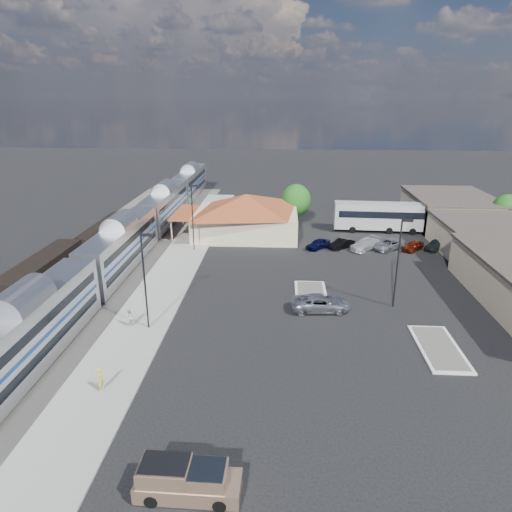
# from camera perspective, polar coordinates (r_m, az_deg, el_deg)

# --- Properties ---
(ground) EXTENTS (280.00, 280.00, 0.00)m
(ground) POSITION_cam_1_polar(r_m,az_deg,el_deg) (46.35, 2.08, -5.94)
(ground) COLOR black
(ground) RESTS_ON ground
(railbed) EXTENTS (16.00, 100.00, 0.12)m
(railbed) POSITION_cam_1_polar(r_m,az_deg,el_deg) (57.91, -18.99, -1.67)
(railbed) COLOR #4C4944
(railbed) RESTS_ON ground
(platform) EXTENTS (5.50, 92.00, 0.18)m
(platform) POSITION_cam_1_polar(r_m,az_deg,el_deg) (53.35, -10.77, -2.68)
(platform) COLOR gray
(platform) RESTS_ON ground
(passenger_train) EXTENTS (3.00, 104.00, 5.55)m
(passenger_train) POSITION_cam_1_polar(r_m,az_deg,el_deg) (56.00, -16.42, 0.96)
(passenger_train) COLOR silver
(passenger_train) RESTS_ON ground
(freight_cars) EXTENTS (2.80, 46.00, 4.00)m
(freight_cars) POSITION_cam_1_polar(r_m,az_deg,el_deg) (52.44, -25.13, -2.49)
(freight_cars) COLOR black
(freight_cars) RESTS_ON ground
(station_depot) EXTENTS (18.35, 12.24, 6.20)m
(station_depot) POSITION_cam_1_polar(r_m,az_deg,el_deg) (68.18, -1.26, 5.23)
(station_depot) COLOR beige
(station_depot) RESTS_ON ground
(buildings_east) EXTENTS (14.40, 51.40, 4.80)m
(buildings_east) POSITION_cam_1_polar(r_m,az_deg,el_deg) (64.85, 28.01, 1.37)
(buildings_east) COLOR #C6B28C
(buildings_east) RESTS_ON ground
(traffic_island_south) EXTENTS (3.30, 7.50, 0.21)m
(traffic_island_south) POSITION_cam_1_polar(r_m,az_deg,el_deg) (48.23, 6.91, -4.89)
(traffic_island_south) COLOR silver
(traffic_island_south) RESTS_ON ground
(traffic_island_north) EXTENTS (3.30, 7.50, 0.21)m
(traffic_island_north) POSITION_cam_1_polar(r_m,az_deg,el_deg) (41.39, 21.92, -10.62)
(traffic_island_north) COLOR silver
(traffic_island_north) RESTS_ON ground
(lamp_plat_s) EXTENTS (1.08, 0.25, 9.00)m
(lamp_plat_s) POSITION_cam_1_polar(r_m,az_deg,el_deg) (40.42, -13.69, -2.19)
(lamp_plat_s) COLOR black
(lamp_plat_s) RESTS_ON ground
(lamp_plat_n) EXTENTS (1.08, 0.25, 9.00)m
(lamp_plat_n) POSITION_cam_1_polar(r_m,az_deg,el_deg) (60.80, -7.87, 5.43)
(lamp_plat_n) COLOR black
(lamp_plat_n) RESTS_ON ground
(lamp_lot) EXTENTS (1.08, 0.25, 9.00)m
(lamp_lot) POSITION_cam_1_polar(r_m,az_deg,el_deg) (45.75, 17.49, 0.00)
(lamp_lot) COLOR black
(lamp_lot) RESTS_ON ground
(tree_east_c) EXTENTS (4.41, 4.41, 6.21)m
(tree_east_c) POSITION_cam_1_polar(r_m,az_deg,el_deg) (77.28, 28.82, 5.00)
(tree_east_c) COLOR #382314
(tree_east_c) RESTS_ON ground
(tree_depot) EXTENTS (4.71, 4.71, 6.63)m
(tree_depot) POSITION_cam_1_polar(r_m,az_deg,el_deg) (73.64, 5.02, 6.94)
(tree_depot) COLOR #382314
(tree_depot) RESTS_ON ground
(pickup_truck) EXTENTS (5.53, 2.15, 1.90)m
(pickup_truck) POSITION_cam_1_polar(r_m,az_deg,el_deg) (26.71, -8.45, -26.02)
(pickup_truck) COLOR #A28063
(pickup_truck) RESTS_ON ground
(suv) EXTENTS (5.95, 3.10, 1.60)m
(suv) POSITION_cam_1_polar(r_m,az_deg,el_deg) (44.97, 8.14, -5.85)
(suv) COLOR #AEB0B7
(suv) RESTS_ON ground
(coach_bus) EXTENTS (13.87, 3.66, 4.41)m
(coach_bus) POSITION_cam_1_polar(r_m,az_deg,el_deg) (72.55, 15.22, 4.93)
(coach_bus) COLOR silver
(coach_bus) RESTS_ON ground
(person_a) EXTENTS (0.50, 0.70, 1.81)m
(person_a) POSITION_cam_1_polar(r_m,az_deg,el_deg) (34.81, -18.85, -14.38)
(person_a) COLOR gold
(person_a) RESTS_ON platform
(person_b) EXTENTS (0.74, 0.91, 1.76)m
(person_b) POSITION_cam_1_polar(r_m,az_deg,el_deg) (42.77, -15.61, -7.41)
(person_b) COLOR silver
(person_b) RESTS_ON platform
(parked_car_a) EXTENTS (3.87, 3.87, 1.33)m
(parked_car_a) POSITION_cam_1_polar(r_m,az_deg,el_deg) (62.95, 7.77, 1.50)
(parked_car_a) COLOR #0B0D3A
(parked_car_a) RESTS_ON ground
(parked_car_b) EXTENTS (3.97, 3.69, 1.33)m
(parked_car_b) POSITION_cam_1_polar(r_m,az_deg,el_deg) (63.57, 10.63, 1.52)
(parked_car_b) COLOR black
(parked_car_b) RESTS_ON ground
(parked_car_c) EXTENTS (5.15, 5.14, 1.50)m
(parked_car_c) POSITION_cam_1_polar(r_m,az_deg,el_deg) (63.76, 13.52, 1.44)
(parked_car_c) COLOR silver
(parked_car_c) RESTS_ON ground
(parked_car_d) EXTENTS (5.33, 4.98, 1.39)m
(parked_car_d) POSITION_cam_1_polar(r_m,az_deg,el_deg) (64.70, 16.26, 1.41)
(parked_car_d) COLOR #989AA1
(parked_car_d) RESTS_ON ground
(parked_car_e) EXTENTS (3.70, 3.83, 1.30)m
(parked_car_e) POSITION_cam_1_polar(r_m,az_deg,el_deg) (65.24, 19.05, 1.21)
(parked_car_e) COLOR maroon
(parked_car_e) RESTS_ON ground
(parked_car_f) EXTENTS (3.84, 3.68, 1.30)m
(parked_car_f) POSITION_cam_1_polar(r_m,az_deg,el_deg) (66.46, 21.64, 1.23)
(parked_car_f) COLOR black
(parked_car_f) RESTS_ON ground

